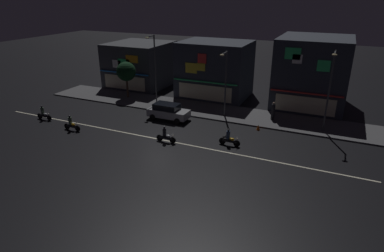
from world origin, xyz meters
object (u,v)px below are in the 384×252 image
at_px(parked_car_near_kerb, 168,111).
at_px(motorcycle_trailing_far, 44,114).
at_px(streetlamp_west, 154,64).
at_px(pedestrian_on_sidewalk, 273,111).
at_px(traffic_cone, 258,127).
at_px(streetlamp_east, 330,86).
at_px(motorcycle_opposite_lane, 165,135).
at_px(motorcycle_following, 229,139).
at_px(motorcycle_lead, 71,124).
at_px(streetlamp_mid, 225,79).

xyz_separation_m(parked_car_near_kerb, motorcycle_trailing_far, (-11.73, -5.43, -0.24)).
xyz_separation_m(streetlamp_west, pedestrian_on_sidewalk, (13.75, 0.23, -3.73)).
height_order(pedestrian_on_sidewalk, traffic_cone, pedestrian_on_sidewalk).
bearing_deg(streetlamp_east, motorcycle_opposite_lane, -147.26).
height_order(streetlamp_west, motorcycle_following, streetlamp_west).
xyz_separation_m(pedestrian_on_sidewalk, parked_car_near_kerb, (-10.01, -4.10, -0.13)).
relative_size(motorcycle_lead, motorcycle_opposite_lane, 1.00).
distance_m(motorcycle_following, motorcycle_opposite_lane, 5.58).
relative_size(streetlamp_mid, motorcycle_trailing_far, 3.57).
bearing_deg(traffic_cone, parked_car_near_kerb, -174.11).
xyz_separation_m(streetlamp_west, motorcycle_following, (11.54, -7.34, -4.09)).
relative_size(streetlamp_mid, streetlamp_east, 0.90).
xyz_separation_m(parked_car_near_kerb, motorcycle_opposite_lane, (2.48, -5.14, -0.24)).
bearing_deg(motorcycle_trailing_far, parked_car_near_kerb, -162.75).
relative_size(streetlamp_west, motorcycle_opposite_lane, 4.14).
bearing_deg(parked_car_near_kerb, motorcycle_following, 156.03).
height_order(motorcycle_lead, motorcycle_opposite_lane, same).
bearing_deg(streetlamp_mid, streetlamp_west, 174.26).
height_order(motorcycle_trailing_far, traffic_cone, motorcycle_trailing_far).
distance_m(motorcycle_lead, motorcycle_trailing_far, 4.81).
bearing_deg(motorcycle_opposite_lane, motorcycle_following, -164.25).
relative_size(streetlamp_west, traffic_cone, 14.29).
bearing_deg(motorcycle_opposite_lane, traffic_cone, -139.86).
distance_m(motorcycle_opposite_lane, traffic_cone, 9.15).
bearing_deg(pedestrian_on_sidewalk, streetlamp_mid, 18.52).
relative_size(streetlamp_mid, motorcycle_following, 3.57).
bearing_deg(parked_car_near_kerb, traffic_cone, -174.11).
bearing_deg(motorcycle_following, streetlamp_west, 147.11).
xyz_separation_m(streetlamp_mid, motorcycle_trailing_far, (-16.81, -8.41, -3.53)).
xyz_separation_m(parked_car_near_kerb, motorcycle_following, (7.80, -3.47, -0.24)).
bearing_deg(traffic_cone, motorcycle_trailing_far, -163.11).
xyz_separation_m(motorcycle_lead, motorcycle_following, (14.84, 2.99, 0.00)).
xyz_separation_m(streetlamp_east, motorcycle_following, (-7.20, -6.37, -3.92)).
bearing_deg(motorcycle_lead, streetlamp_east, -158.32).
bearing_deg(streetlamp_west, motorcycle_trailing_far, -130.70).
relative_size(pedestrian_on_sidewalk, motorcycle_lead, 0.97).
bearing_deg(pedestrian_on_sidewalk, parked_car_near_kerb, 28.06).
bearing_deg(motorcycle_opposite_lane, streetlamp_west, -57.09).
height_order(motorcycle_opposite_lane, traffic_cone, motorcycle_opposite_lane).
bearing_deg(traffic_cone, motorcycle_lead, -155.57).
distance_m(parked_car_near_kerb, motorcycle_opposite_lane, 5.71).
xyz_separation_m(streetlamp_west, motorcycle_trailing_far, (-8.00, -9.30, -4.09)).
relative_size(streetlamp_mid, pedestrian_on_sidewalk, 3.67).
height_order(motorcycle_lead, traffic_cone, motorcycle_lead).
height_order(pedestrian_on_sidewalk, motorcycle_lead, pedestrian_on_sidewalk).
bearing_deg(streetlamp_mid, motorcycle_opposite_lane, -107.70).
relative_size(streetlamp_east, motorcycle_opposite_lane, 3.96).
xyz_separation_m(streetlamp_west, streetlamp_mid, (8.81, -0.89, -0.56)).
bearing_deg(streetlamp_east, motorcycle_following, -138.47).
bearing_deg(pedestrian_on_sidewalk, traffic_cone, 82.95).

